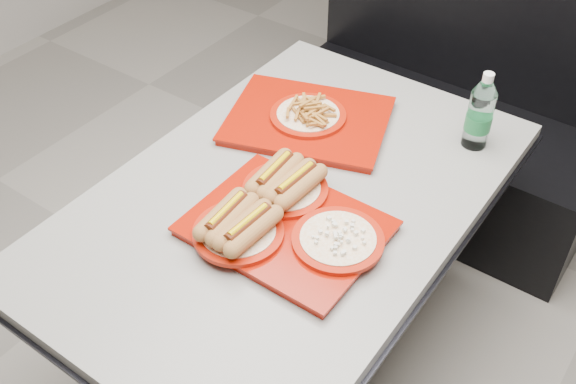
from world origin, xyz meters
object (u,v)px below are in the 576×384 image
Objects in this scene: diner_table at (288,236)px; water_bottle at (480,115)px; tray_near at (281,217)px; booth_bench at (446,110)px; tray_far at (308,117)px.

water_bottle is at bearing 57.36° from diner_table.
tray_near is at bearing -112.57° from water_bottle.
booth_bench is 5.63× the size of water_bottle.
booth_bench reaches higher than diner_table.
tray_far reaches higher than diner_table.
tray_far is (-0.13, -0.80, 0.38)m from booth_bench.
booth_bench reaches higher than water_bottle.
diner_table is 0.65m from water_bottle.
tray_far is 0.50m from water_bottle.
water_bottle is (0.32, -0.60, 0.45)m from booth_bench.
tray_near reaches higher than diner_table.
water_bottle reaches higher than tray_far.
booth_bench is 0.82m from water_bottle.
booth_bench is at bearing 117.79° from water_bottle.
tray_far is at bearing -155.81° from water_bottle.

